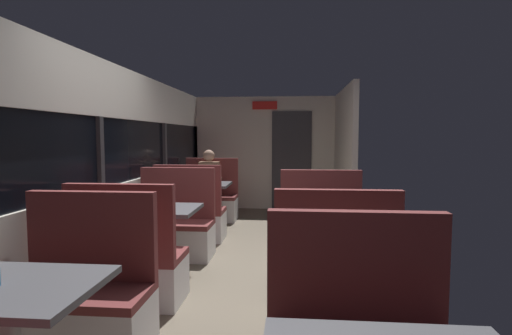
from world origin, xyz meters
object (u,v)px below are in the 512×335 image
(dining_table_near_window, at_px, (9,304))
(bench_rear_aisle_facing_entry, at_px, (321,238))
(bench_far_window_facing_entry, at_px, (210,202))
(bench_mid_window_facing_end, at_px, (129,267))
(bench_mid_window_facing_entry, at_px, (175,230))
(dining_table_rear_aisle, at_px, (327,225))
(dining_table_mid_window, at_px, (155,217))
(seated_passenger, at_px, (210,191))
(bench_near_window_facing_entry, at_px, (82,305))
(bench_rear_aisle_facing_end, at_px, (334,282))
(coffee_cup_primary, at_px, (209,180))
(dining_table_far_window, at_px, (202,190))
(bench_far_window_facing_end, at_px, (191,217))

(dining_table_near_window, bearing_deg, bench_rear_aisle_facing_entry, 56.41)
(bench_far_window_facing_entry, height_order, bench_rear_aisle_facing_entry, same)
(bench_mid_window_facing_end, relative_size, bench_mid_window_facing_entry, 1.00)
(dining_table_near_window, xyz_separation_m, dining_table_rear_aisle, (1.79, 2.00, 0.00))
(dining_table_near_window, relative_size, bench_rear_aisle_facing_entry, 0.82)
(dining_table_mid_window, relative_size, seated_passenger, 0.71)
(bench_near_window_facing_entry, bearing_deg, bench_far_window_facing_entry, 90.00)
(dining_table_near_window, relative_size, bench_rear_aisle_facing_end, 0.82)
(bench_mid_window_facing_end, relative_size, coffee_cup_primary, 12.22)
(dining_table_far_window, xyz_separation_m, bench_far_window_facing_entry, (0.00, 0.70, -0.31))
(dining_table_near_window, xyz_separation_m, bench_near_window_facing_entry, (0.00, 0.70, -0.31))
(bench_near_window_facing_entry, bearing_deg, dining_table_mid_window, 90.00)
(bench_far_window_facing_entry, relative_size, coffee_cup_primary, 12.22)
(dining_table_near_window, bearing_deg, bench_mid_window_facing_end, 90.00)
(bench_near_window_facing_entry, xyz_separation_m, bench_mid_window_facing_end, (0.00, 0.80, 0.00))
(bench_near_window_facing_entry, bearing_deg, bench_rear_aisle_facing_end, 18.45)
(bench_mid_window_facing_entry, height_order, dining_table_rear_aisle, bench_mid_window_facing_entry)
(dining_table_near_window, distance_m, bench_mid_window_facing_end, 1.53)
(bench_far_window_facing_end, xyz_separation_m, dining_table_rear_aisle, (1.79, -1.70, 0.31))
(dining_table_near_window, xyz_separation_m, coffee_cup_primary, (0.09, 4.51, 0.15))
(bench_far_window_facing_entry, height_order, bench_rear_aisle_facing_end, same)
(dining_table_far_window, xyz_separation_m, bench_far_window_facing_end, (0.00, -0.70, -0.31))
(dining_table_mid_window, relative_size, bench_far_window_facing_end, 0.82)
(bench_rear_aisle_facing_end, height_order, seated_passenger, seated_passenger)
(dining_table_far_window, bearing_deg, bench_mid_window_facing_end, -90.00)
(coffee_cup_primary, bearing_deg, bench_rear_aisle_facing_entry, -46.93)
(dining_table_mid_window, relative_size, dining_table_rear_aisle, 1.00)
(bench_near_window_facing_entry, relative_size, bench_far_window_facing_end, 1.00)
(bench_mid_window_facing_entry, xyz_separation_m, bench_far_window_facing_entry, (0.00, 2.20, 0.00))
(bench_mid_window_facing_end, bearing_deg, dining_table_far_window, 90.00)
(bench_mid_window_facing_entry, bearing_deg, bench_far_window_facing_entry, 90.00)
(bench_far_window_facing_end, height_order, seated_passenger, seated_passenger)
(dining_table_rear_aisle, bearing_deg, seated_passenger, 120.63)
(coffee_cup_primary, bearing_deg, bench_far_window_facing_entry, 98.99)
(dining_table_mid_window, relative_size, bench_mid_window_facing_end, 0.82)
(bench_near_window_facing_entry, relative_size, bench_mid_window_facing_end, 1.00)
(bench_near_window_facing_entry, distance_m, bench_far_window_facing_end, 2.99)
(dining_table_mid_window, relative_size, bench_far_window_facing_entry, 0.82)
(bench_mid_window_facing_end, relative_size, bench_far_window_facing_entry, 1.00)
(dining_table_mid_window, height_order, dining_table_far_window, same)
(bench_mid_window_facing_entry, relative_size, bench_rear_aisle_facing_entry, 1.00)
(bench_near_window_facing_entry, height_order, bench_mid_window_facing_entry, same)
(dining_table_far_window, bearing_deg, dining_table_near_window, -90.00)
(dining_table_rear_aisle, relative_size, bench_rear_aisle_facing_entry, 0.82)
(bench_near_window_facing_entry, bearing_deg, dining_table_near_window, -90.00)
(dining_table_mid_window, xyz_separation_m, seated_passenger, (0.00, 2.82, -0.10))
(bench_mid_window_facing_end, height_order, bench_mid_window_facing_entry, same)
(bench_rear_aisle_facing_entry, height_order, seated_passenger, seated_passenger)
(dining_table_far_window, height_order, bench_far_window_facing_entry, bench_far_window_facing_entry)
(bench_rear_aisle_facing_end, bearing_deg, dining_table_mid_window, 153.32)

